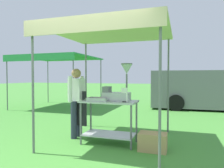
# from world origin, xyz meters

# --- Properties ---
(ground_plane) EXTENTS (70.00, 70.00, 0.00)m
(ground_plane) POSITION_xyz_m (0.00, 6.00, 0.00)
(ground_plane) COLOR #478E38
(stall_canopy) EXTENTS (2.49, 2.47, 2.42)m
(stall_canopy) POSITION_xyz_m (0.19, 1.29, 2.33)
(stall_canopy) COLOR slate
(stall_canopy) RESTS_ON ground
(donut_cart) EXTENTS (1.18, 0.62, 0.91)m
(donut_cart) POSITION_xyz_m (0.19, 1.19, 0.64)
(donut_cart) COLOR #B7B7BC
(donut_cart) RESTS_ON ground
(donut_tray) EXTENTS (0.46, 0.29, 0.07)m
(donut_tray) POSITION_xyz_m (-0.00, 1.06, 0.94)
(donut_tray) COLOR #B7B7BC
(donut_tray) RESTS_ON donut_cart
(donut_fryer) EXTENTS (0.62, 0.28, 0.78)m
(donut_fryer) POSITION_xyz_m (0.40, 1.17, 1.16)
(donut_fryer) COLOR #B7B7BC
(donut_fryer) RESTS_ON donut_cart
(menu_sign) EXTENTS (0.13, 0.05, 0.29)m
(menu_sign) POSITION_xyz_m (0.57, 1.04, 1.04)
(menu_sign) COLOR black
(menu_sign) RESTS_ON donut_cart
(vendor) EXTENTS (0.46, 0.54, 1.61)m
(vendor) POSITION_xyz_m (-0.67, 1.37, 0.90)
(vendor) COLOR #2D3347
(vendor) RESTS_ON ground
(supply_crate) EXTENTS (0.53, 0.34, 0.34)m
(supply_crate) POSITION_xyz_m (1.13, 1.02, 0.17)
(supply_crate) COLOR tan
(supply_crate) RESTS_ON ground
(van_grey) EXTENTS (5.54, 2.28, 1.69)m
(van_grey) POSITION_xyz_m (3.10, 7.09, 0.88)
(van_grey) COLOR slate
(van_grey) RESTS_ON ground
(neighbour_tent) EXTENTS (3.35, 3.07, 2.34)m
(neighbour_tent) POSITION_xyz_m (-3.78, 5.39, 2.27)
(neighbour_tent) COLOR slate
(neighbour_tent) RESTS_ON ground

